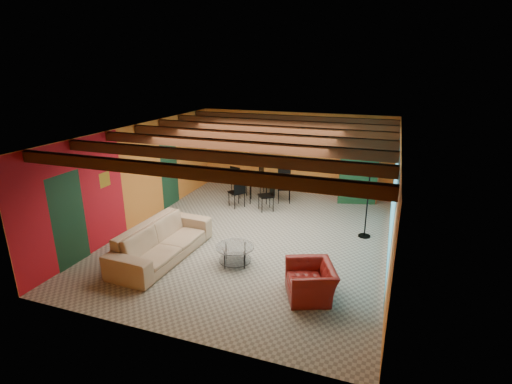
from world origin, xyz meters
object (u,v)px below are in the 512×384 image
at_px(vase, 259,166).
at_px(floor_lamp, 367,202).
at_px(potted_plant, 363,132).
at_px(sofa, 162,241).
at_px(armchair, 311,281).
at_px(armoire, 359,171).
at_px(coffee_table, 235,255).
at_px(dining_table, 259,186).

bearing_deg(vase, floor_lamp, -25.04).
bearing_deg(floor_lamp, potted_plant, 99.46).
distance_m(sofa, armchair, 3.50).
height_order(armoire, potted_plant, potted_plant).
bearing_deg(vase, armchair, -60.34).
height_order(sofa, coffee_table, sofa).
bearing_deg(potted_plant, armchair, -92.89).
bearing_deg(coffee_table, dining_table, 102.05).
bearing_deg(armchair, floor_lamp, 143.56).
xyz_separation_m(coffee_table, floor_lamp, (2.56, 2.42, 0.73)).
bearing_deg(dining_table, armchair, -60.34).
distance_m(sofa, armoire, 6.60).
bearing_deg(vase, potted_plant, 20.43).
xyz_separation_m(armoire, floor_lamp, (0.45, -2.70, -0.04)).
bearing_deg(sofa, potted_plant, -32.47).
xyz_separation_m(coffee_table, armoire, (2.11, 5.12, 0.77)).
distance_m(sofa, floor_lamp, 5.03).
height_order(floor_lamp, vase, floor_lamp).
distance_m(armchair, coffee_table, 1.94).
bearing_deg(sofa, dining_table, -8.09).
distance_m(dining_table, vase, 0.63).
distance_m(dining_table, floor_lamp, 3.79).
bearing_deg(floor_lamp, dining_table, 154.96).
bearing_deg(armchair, dining_table, -173.30).
relative_size(potted_plant, vase, 2.57).
bearing_deg(armoire, armchair, -107.34).
height_order(floor_lamp, potted_plant, potted_plant).
bearing_deg(floor_lamp, vase, 154.96).
height_order(dining_table, vase, vase).
relative_size(coffee_table, floor_lamp, 0.44).
relative_size(armchair, potted_plant, 1.94).
bearing_deg(dining_table, floor_lamp, -25.04).
xyz_separation_m(potted_plant, vase, (-2.97, -1.11, -1.06)).
height_order(dining_table, potted_plant, potted_plant).
xyz_separation_m(armchair, vase, (-2.67, 4.70, 0.84)).
bearing_deg(armchair, vase, -173.30).
distance_m(coffee_table, dining_table, 4.12).
xyz_separation_m(sofa, armoire, (3.77, 5.38, 0.58)).
bearing_deg(sofa, coffee_table, -78.59).
xyz_separation_m(armchair, dining_table, (-2.67, 4.70, 0.21)).
distance_m(armchair, dining_table, 5.41).
bearing_deg(potted_plant, dining_table, -159.57).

